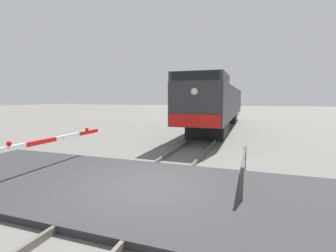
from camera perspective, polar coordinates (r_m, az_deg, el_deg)
ground_plane at (r=6.77m, az=-5.75°, el=-15.16°), size 160.00×160.00×0.00m
rail_track_left at (r=7.06m, az=-11.20°, el=-13.68°), size 0.08×80.00×0.15m
rail_track_right at (r=6.50m, az=0.21°, el=-15.39°), size 0.08×80.00×0.15m
road_surface at (r=6.75m, az=-5.76°, el=-14.54°), size 36.00×4.76×0.16m
locomotive at (r=20.72m, az=11.80°, el=5.15°), size 2.74×18.59×3.83m
guard_railing at (r=7.11m, az=17.38°, el=-9.13°), size 0.08×2.57×0.95m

